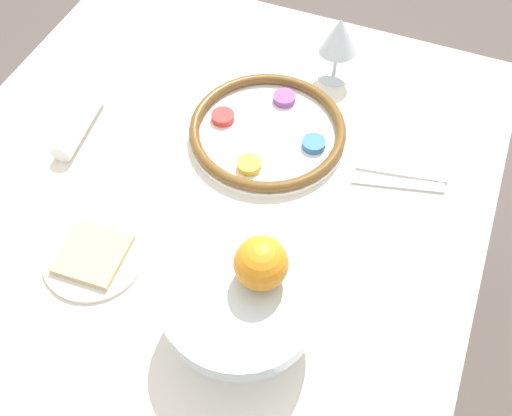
# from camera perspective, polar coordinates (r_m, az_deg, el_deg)

# --- Properties ---
(ground_plane) EXTENTS (8.00, 8.00, 0.00)m
(ground_plane) POSITION_cam_1_polar(r_m,az_deg,el_deg) (1.73, -3.32, -13.23)
(ground_plane) COLOR #564C47
(dining_table) EXTENTS (1.11, 1.00, 0.74)m
(dining_table) POSITION_cam_1_polar(r_m,az_deg,el_deg) (1.40, -4.04, -7.43)
(dining_table) COLOR silver
(dining_table) RESTS_ON ground_plane
(seder_plate) EXTENTS (0.30, 0.30, 0.03)m
(seder_plate) POSITION_cam_1_polar(r_m,az_deg,el_deg) (1.15, 1.10, 7.38)
(seder_plate) COLOR white
(seder_plate) RESTS_ON dining_table
(wine_glass) EXTENTS (0.08, 0.08, 0.14)m
(wine_glass) POSITION_cam_1_polar(r_m,az_deg,el_deg) (1.23, 7.91, 15.84)
(wine_glass) COLOR silver
(wine_glass) RESTS_ON dining_table
(fruit_stand) EXTENTS (0.23, 0.23, 0.11)m
(fruit_stand) POSITION_cam_1_polar(r_m,az_deg,el_deg) (0.86, -1.48, -8.97)
(fruit_stand) COLOR silver
(fruit_stand) RESTS_ON dining_table
(orange_fruit) EXTENTS (0.08, 0.08, 0.08)m
(orange_fruit) POSITION_cam_1_polar(r_m,az_deg,el_deg) (0.82, 0.48, -5.29)
(orange_fruit) COLOR orange
(orange_fruit) RESTS_ON fruit_stand
(bread_plate) EXTENTS (0.17, 0.17, 0.02)m
(bread_plate) POSITION_cam_1_polar(r_m,az_deg,el_deg) (1.03, -15.23, -4.42)
(bread_plate) COLOR silver
(bread_plate) RESTS_ON dining_table
(napkin_roll) EXTENTS (0.17, 0.06, 0.04)m
(napkin_roll) POSITION_cam_1_polar(r_m,az_deg,el_deg) (1.21, -16.54, 7.65)
(napkin_roll) COLOR white
(napkin_roll) RESTS_ON dining_table
(fork_left) EXTENTS (0.05, 0.17, 0.01)m
(fork_left) POSITION_cam_1_polar(r_m,az_deg,el_deg) (1.14, 13.72, 3.38)
(fork_left) COLOR silver
(fork_left) RESTS_ON dining_table
(fork_right) EXTENTS (0.06, 0.17, 0.01)m
(fork_right) POSITION_cam_1_polar(r_m,az_deg,el_deg) (1.12, 13.36, 2.28)
(fork_right) COLOR silver
(fork_right) RESTS_ON dining_table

